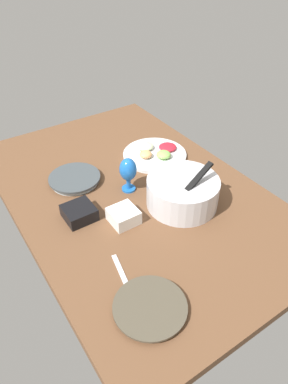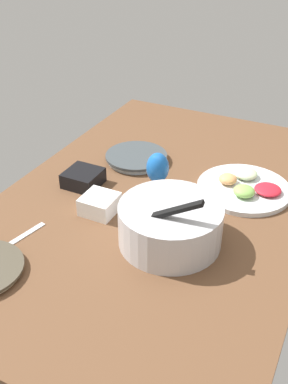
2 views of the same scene
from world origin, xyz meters
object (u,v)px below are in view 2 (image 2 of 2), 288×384
at_px(dinner_plate_left, 136,158).
at_px(mixing_bowl, 170,223).
at_px(fruit_platter, 245,187).
at_px(hurricane_glass_blue, 158,170).
at_px(square_bowl_white, 100,203).
at_px(square_bowl_black, 83,177).

distance_m(dinner_plate_left, mixing_bowl, 0.52).
relative_size(mixing_bowl, fruit_platter, 0.93).
distance_m(dinner_plate_left, hurricane_glass_blue, 0.28).
relative_size(mixing_bowl, square_bowl_white, 2.82).
relative_size(square_bowl_black, square_bowl_white, 1.12).
relative_size(dinner_plate_left, fruit_platter, 0.74).
bearing_deg(dinner_plate_left, square_bowl_white, 7.93).
height_order(mixing_bowl, square_bowl_white, mixing_bowl).
relative_size(dinner_plate_left, square_bowl_white, 2.22).
relative_size(hurricane_glass_blue, square_bowl_white, 1.52).
distance_m(mixing_bowl, square_bowl_white, 0.28).
height_order(square_bowl_black, square_bowl_white, square_bowl_white).
relative_size(fruit_platter, square_bowl_white, 3.02).
bearing_deg(hurricane_glass_blue, fruit_platter, 122.11).
bearing_deg(dinner_plate_left, mixing_bowl, 38.17).
bearing_deg(fruit_platter, hurricane_glass_blue, -57.89).
bearing_deg(fruit_platter, mixing_bowl, -18.14).
xyz_separation_m(dinner_plate_left, square_bowl_white, (0.37, 0.05, 0.02)).
relative_size(hurricane_glass_blue, square_bowl_black, 1.36).
xyz_separation_m(mixing_bowl, fruit_platter, (-0.38, 0.13, -0.05)).
bearing_deg(square_bowl_white, fruit_platter, 130.53).
height_order(dinner_plate_left, square_bowl_black, square_bowl_black).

